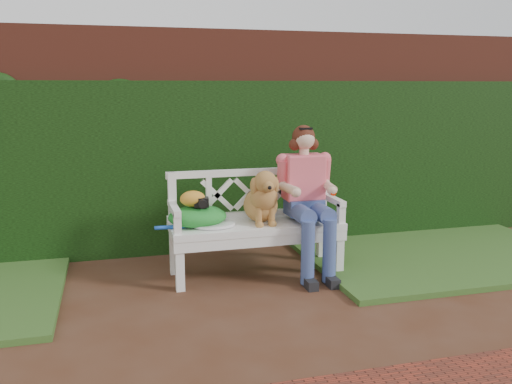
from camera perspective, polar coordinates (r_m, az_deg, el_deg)
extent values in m
plane|color=#462414|center=(4.04, -4.39, -13.05)|extent=(60.00, 60.00, 0.00)
cube|color=brown|center=(5.59, -8.23, 5.34)|extent=(10.00, 0.30, 2.20)
cube|color=#1C4713|center=(5.41, -7.87, 2.49)|extent=(10.00, 0.18, 1.70)
cube|color=#325F23|center=(5.71, 18.29, -6.03)|extent=(2.60, 2.00, 0.05)
cube|color=black|center=(4.57, -5.77, -1.08)|extent=(0.13, 0.11, 0.08)
ellipsoid|color=orange|center=(4.59, -6.68, -0.71)|extent=(0.25, 0.21, 0.14)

